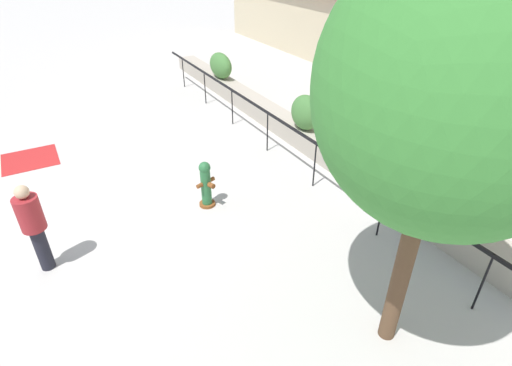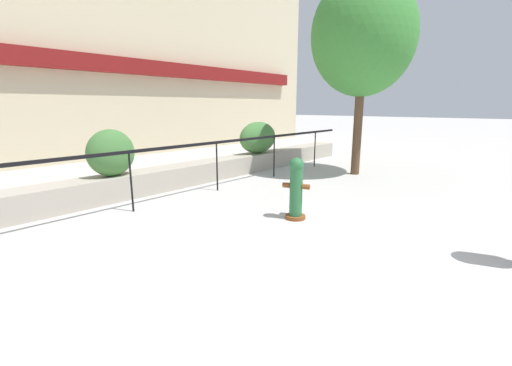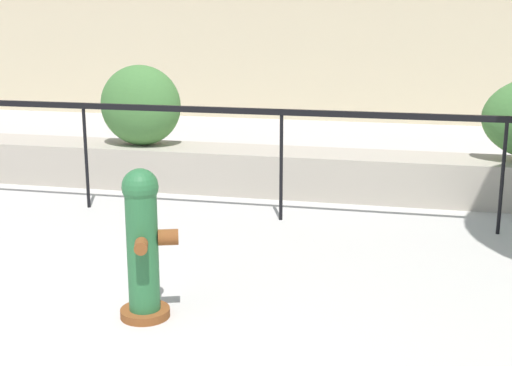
# 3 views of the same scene
# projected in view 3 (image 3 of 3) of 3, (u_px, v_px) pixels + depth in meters

# --- Properties ---
(planter_wall_low) EXTENTS (18.00, 0.70, 0.50)m
(planter_wall_low) POSITION_uv_depth(u_px,v_px,m) (127.00, 164.00, 8.80)
(planter_wall_low) COLOR #ADA393
(planter_wall_low) RESTS_ON ground
(fence_railing_segment) EXTENTS (15.00, 0.05, 1.15)m
(fence_railing_segment) POSITION_uv_depth(u_px,v_px,m) (84.00, 115.00, 7.57)
(fence_railing_segment) COLOR black
(fence_railing_segment) RESTS_ON ground
(hedge_bush_1) EXTENTS (0.99, 0.70, 0.97)m
(hedge_bush_1) POSITION_uv_depth(u_px,v_px,m) (141.00, 105.00, 8.58)
(hedge_bush_1) COLOR #427538
(hedge_bush_1) RESTS_ON planter_wall_low
(fire_hydrant) EXTENTS (0.48, 0.48, 1.08)m
(fire_hydrant) POSITION_uv_depth(u_px,v_px,m) (143.00, 243.00, 4.94)
(fire_hydrant) COLOR brown
(fire_hydrant) RESTS_ON ground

